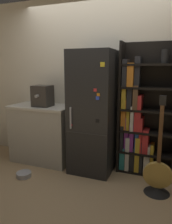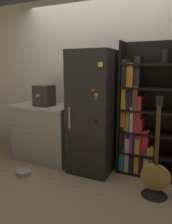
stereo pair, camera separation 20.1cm
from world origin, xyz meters
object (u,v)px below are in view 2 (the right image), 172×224
at_px(refrigerator, 93,113).
at_px(pet_bowl, 24,172).
at_px(guitar, 155,182).
at_px(espresso_machine, 44,96).
at_px(bookshelf, 141,120).

distance_m(refrigerator, pet_bowl, 1.33).
relative_size(guitar, pet_bowl, 5.88).
xyz_separation_m(refrigerator, espresso_machine, (-0.83, -0.03, 0.21)).
bearing_deg(bookshelf, refrigerator, -164.45).
bearing_deg(refrigerator, guitar, -19.15).
height_order(espresso_machine, guitar, espresso_machine).
xyz_separation_m(bookshelf, pet_bowl, (-1.49, -0.78, -0.77)).
distance_m(bookshelf, pet_bowl, 1.85).
relative_size(refrigerator, guitar, 1.43).
xyz_separation_m(bookshelf, espresso_machine, (-1.49, -0.21, 0.29)).
bearing_deg(bookshelf, pet_bowl, -152.44).
bearing_deg(pet_bowl, refrigerator, 35.62).
relative_size(bookshelf, guitar, 1.52).
bearing_deg(guitar, espresso_machine, 170.37).
bearing_deg(espresso_machine, guitar, -9.63).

